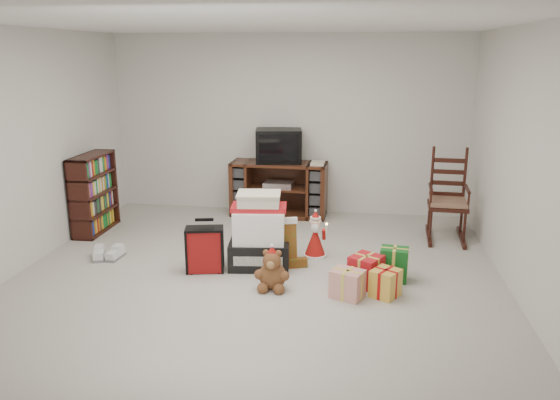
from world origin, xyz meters
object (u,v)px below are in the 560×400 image
object	(u,v)px
teddy_bear	(272,272)
mrs_claus_figurine	(260,221)
bookshelf	(94,195)
gift_pile	(259,235)
crt_television	(279,146)
sneaker_pair	(107,254)
tv_stand	(279,189)
red_suitcase	(205,249)
rocking_chair	(447,207)
gift_cluster	(377,279)
santa_figurine	(315,239)

from	to	relation	value
teddy_bear	mrs_claus_figurine	world-z (taller)	mrs_claus_figurine
bookshelf	gift_pile	world-z (taller)	bookshelf
teddy_bear	crt_television	xyz separation A→B (m)	(-0.31, 2.53, 0.81)
mrs_claus_figurine	sneaker_pair	distance (m)	1.82
tv_stand	red_suitcase	bearing A→B (deg)	-100.18
red_suitcase	sneaker_pair	bearing A→B (deg)	158.52
tv_stand	rocking_chair	bearing A→B (deg)	-14.66
mrs_claus_figurine	sneaker_pair	world-z (taller)	mrs_claus_figurine
rocking_chair	mrs_claus_figurine	bearing A→B (deg)	-165.92
tv_stand	teddy_bear	xyz separation A→B (m)	(0.30, -2.50, -0.21)
red_suitcase	mrs_claus_figurine	bearing A→B (deg)	58.25
gift_pile	gift_cluster	world-z (taller)	gift_pile
santa_figurine	mrs_claus_figurine	xyz separation A→B (m)	(-0.73, 0.50, 0.03)
santa_figurine	crt_television	distance (m)	1.90
red_suitcase	sneaker_pair	xyz separation A→B (m)	(-1.19, 0.20, -0.19)
bookshelf	gift_cluster	bearing A→B (deg)	-21.07
santa_figurine	bookshelf	bearing A→B (deg)	169.58
gift_pile	santa_figurine	xyz separation A→B (m)	(0.57, 0.36, -0.14)
rocking_chair	santa_figurine	size ratio (longest dim) A/B	2.14
gift_pile	mrs_claus_figurine	xyz separation A→B (m)	(-0.15, 0.86, -0.11)
teddy_bear	gift_cluster	size ratio (longest dim) A/B	0.46
mrs_claus_figurine	sneaker_pair	xyz separation A→B (m)	(-1.58, -0.89, -0.19)
tv_stand	bookshelf	world-z (taller)	bookshelf
mrs_claus_figurine	tv_stand	bearing A→B (deg)	85.64
santa_figurine	mrs_claus_figurine	distance (m)	0.88
gift_pile	crt_television	world-z (taller)	crt_television
bookshelf	santa_figurine	world-z (taller)	bookshelf
gift_pile	bookshelf	bearing A→B (deg)	152.57
gift_pile	santa_figurine	bearing A→B (deg)	25.96
tv_stand	bookshelf	bearing A→B (deg)	-152.90
gift_pile	crt_television	xyz separation A→B (m)	(-0.08, 1.97, 0.64)
crt_television	bookshelf	bearing A→B (deg)	-162.81
santa_figurine	mrs_claus_figurine	world-z (taller)	mrs_claus_figurine
teddy_bear	mrs_claus_figurine	size ratio (longest dim) A/B	0.63
bookshelf	gift_pile	xyz separation A→B (m)	(2.31, -0.89, -0.13)
bookshelf	mrs_claus_figurine	size ratio (longest dim) A/B	1.59
rocking_chair	mrs_claus_figurine	size ratio (longest dim) A/B	1.85
sneaker_pair	rocking_chair	bearing A→B (deg)	8.42
rocking_chair	crt_television	distance (m)	2.38
gift_pile	sneaker_pair	size ratio (longest dim) A/B	2.27
bookshelf	gift_cluster	xyz separation A→B (m)	(3.55, -1.37, -0.35)
santa_figurine	tv_stand	bearing A→B (deg)	112.23
gift_pile	red_suitcase	distance (m)	0.60
red_suitcase	mrs_claus_figurine	world-z (taller)	mrs_claus_figurine
red_suitcase	mrs_claus_figurine	xyz separation A→B (m)	(0.39, 1.08, -0.00)
teddy_bear	bookshelf	bearing A→B (deg)	150.23
gift_pile	teddy_bear	world-z (taller)	gift_pile
rocking_chair	tv_stand	bearing A→B (deg)	166.97
gift_pile	santa_figurine	world-z (taller)	gift_pile
teddy_bear	gift_cluster	distance (m)	1.01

